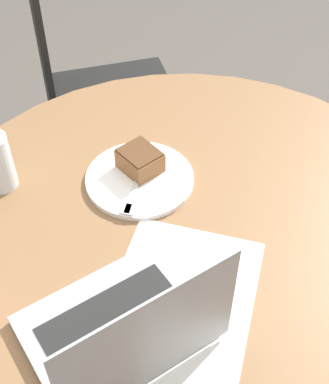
{
  "coord_description": "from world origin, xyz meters",
  "views": [
    {
      "loc": [
        -0.66,
        0.15,
        1.51
      ],
      "look_at": [
        0.08,
        0.04,
        0.74
      ],
      "focal_mm": 50.0,
      "sensor_mm": 36.0,
      "label": 1
    }
  ],
  "objects": [
    {
      "name": "plate",
      "position": [
        0.16,
        0.08,
        0.71
      ],
      "size": [
        0.23,
        0.23,
        0.01
      ],
      "color": "white",
      "rests_on": "dining_table"
    },
    {
      "name": "chair",
      "position": [
        0.8,
        0.18,
        0.51
      ],
      "size": [
        0.47,
        0.47,
        1.0
      ],
      "rotation": [
        0.0,
        0.0,
        3.27
      ],
      "color": "black",
      "rests_on": "ground_plane"
    },
    {
      "name": "paper_document",
      "position": [
        -0.16,
        0.05,
        0.7
      ],
      "size": [
        0.42,
        0.37,
        0.0
      ],
      "rotation": [
        0.0,
        0.0,
        -0.42
      ],
      "color": "white",
      "rests_on": "dining_table"
    },
    {
      "name": "cake_slice",
      "position": [
        0.19,
        0.08,
        0.74
      ],
      "size": [
        0.11,
        0.11,
        0.05
      ],
      "rotation": [
        0.0,
        0.0,
        3.7
      ],
      "color": "brown",
      "rests_on": "plate"
    },
    {
      "name": "laptop",
      "position": [
        -0.21,
        0.15,
        0.74
      ],
      "size": [
        0.33,
        0.36,
        0.23
      ],
      "rotation": [
        0.0,
        0.0,
        5.15
      ],
      "color": "gray",
      "rests_on": "dining_table"
    },
    {
      "name": "fork",
      "position": [
        0.12,
        0.1,
        0.72
      ],
      "size": [
        0.17,
        0.08,
        0.0
      ],
      "rotation": [
        0.0,
        0.0,
        9.08
      ],
      "color": "silver",
      "rests_on": "plate"
    },
    {
      "name": "dining_table",
      "position": [
        0.0,
        0.0,
        0.59
      ],
      "size": [
        1.12,
        1.12,
        0.7
      ],
      "color": "brown",
      "rests_on": "ground_plane"
    }
  ]
}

